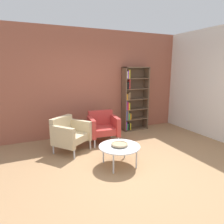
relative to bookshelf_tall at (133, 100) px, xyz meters
The scene contains 8 objects.
ground_plane 2.74m from the bookshelf_tall, 119.47° to the right, with size 8.32×8.32×0.00m, color #9E7751.
brick_back_panel 1.39m from the bookshelf_tall, behind, with size 6.40×0.12×2.90m, color #9E5642.
plaster_right_partition 2.35m from the bookshelf_tall, 46.09° to the right, with size 0.12×5.20×2.90m, color silver.
bookshelf_tall is the anchor object (origin of this frame).
coffee_table_low 2.49m from the bookshelf_tall, 126.02° to the right, with size 0.80×0.80×0.40m.
decorative_bowl 2.47m from the bookshelf_tall, 126.02° to the right, with size 0.32×0.32×0.05m.
armchair_near_window 2.36m from the bookshelf_tall, 158.23° to the right, with size 0.95×0.94×0.78m.
armchair_by_bookshelf 1.46m from the bookshelf_tall, 153.51° to the right, with size 0.78×0.73×0.78m.
Camera 1 is at (-1.80, -2.96, 1.86)m, focal length 32.24 mm.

